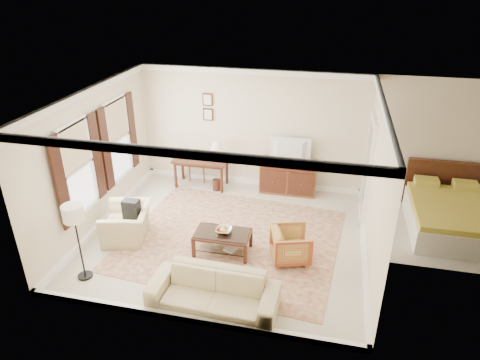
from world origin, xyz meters
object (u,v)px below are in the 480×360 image
at_px(striped_armchair, 291,243).
at_px(club_armchair, 127,218).
at_px(writing_desk, 201,163).
at_px(sideboard, 288,177).
at_px(sofa, 213,287).
at_px(tv, 290,143).
at_px(coffee_table, 223,237).

distance_m(striped_armchair, club_armchair, 3.30).
xyz_separation_m(writing_desk, sideboard, (2.15, 0.15, -0.21)).
height_order(sideboard, club_armchair, club_armchair).
relative_size(striped_armchair, sofa, 0.34).
bearing_deg(sideboard, tv, -90.00).
xyz_separation_m(sideboard, sofa, (-0.67, -4.27, -0.01)).
bearing_deg(coffee_table, writing_desk, 115.32).
bearing_deg(tv, sofa, 81.06).
xyz_separation_m(writing_desk, coffee_table, (1.25, -2.64, -0.28)).
relative_size(writing_desk, club_armchair, 1.31).
bearing_deg(sofa, striped_armchair, 57.40).
xyz_separation_m(writing_desk, sofa, (1.49, -4.12, -0.22)).
bearing_deg(coffee_table, tv, 71.86).
xyz_separation_m(coffee_table, sofa, (0.24, -1.48, 0.06)).
distance_m(tv, coffee_table, 3.06).
bearing_deg(coffee_table, striped_armchair, 2.75).
bearing_deg(tv, sideboard, -90.00).
bearing_deg(club_armchair, writing_desk, 150.12).
bearing_deg(club_armchair, striped_armchair, 76.42).
bearing_deg(striped_armchair, tv, -9.01).
bearing_deg(striped_armchair, writing_desk, 27.45).
xyz_separation_m(sideboard, coffee_table, (-0.91, -2.79, -0.07)).
relative_size(writing_desk, sideboard, 1.00).
xyz_separation_m(striped_armchair, sofa, (-1.05, -1.54, 0.05)).
xyz_separation_m(writing_desk, tv, (2.15, 0.13, 0.67)).
distance_m(writing_desk, tv, 2.26).
xyz_separation_m(tv, sofa, (-0.67, -4.25, -0.88)).
xyz_separation_m(sideboard, striped_armchair, (0.39, -2.72, -0.06)).
bearing_deg(sideboard, club_armchair, -137.04).
distance_m(writing_desk, striped_armchair, 3.63).
bearing_deg(striped_armchair, sofa, 128.45).
xyz_separation_m(writing_desk, club_armchair, (-0.76, -2.57, -0.18)).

